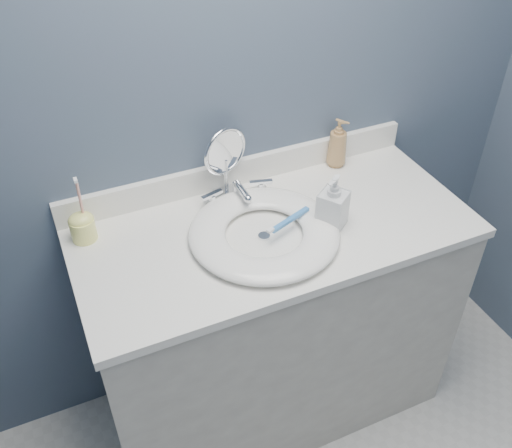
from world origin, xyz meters
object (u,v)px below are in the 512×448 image
makeup_mirror (225,159)px  soap_bottle_clear (333,202)px  toothbrush_holder (82,226)px  soap_bottle_amber (338,143)px

makeup_mirror → soap_bottle_clear: 0.37m
soap_bottle_clear → toothbrush_holder: toothbrush_holder is taller
soap_bottle_clear → toothbrush_holder: 0.74m
makeup_mirror → toothbrush_holder: makeup_mirror is taller
soap_bottle_clear → makeup_mirror: bearing=-177.4°
soap_bottle_clear → toothbrush_holder: size_ratio=0.82×
makeup_mirror → soap_bottle_amber: size_ratio=1.37×
toothbrush_holder → makeup_mirror: bearing=5.3°
soap_bottle_amber → toothbrush_holder: (-0.88, -0.04, -0.04)m
soap_bottle_amber → toothbrush_holder: bearing=150.3°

